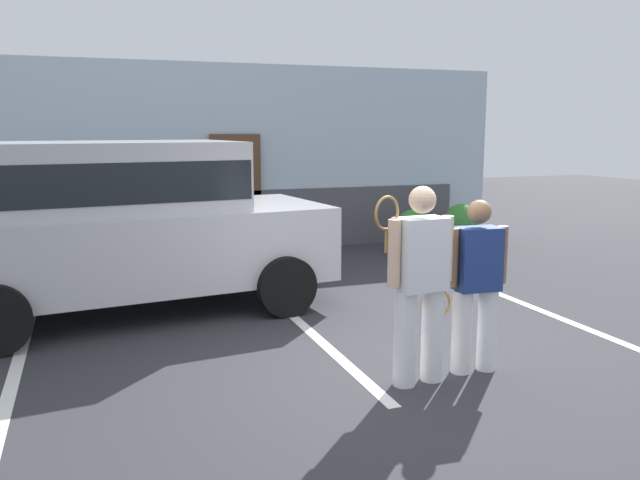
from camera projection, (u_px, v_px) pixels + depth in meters
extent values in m
plane|color=#2D2D33|center=(385.00, 373.00, 5.89)|extent=(40.00, 40.00, 0.00)
cube|color=silver|center=(18.00, 360.00, 6.22)|extent=(0.12, 4.40, 0.01)
cube|color=silver|center=(307.00, 329.00, 7.20)|extent=(0.12, 4.40, 0.01)
cube|color=silver|center=(526.00, 305.00, 8.18)|extent=(0.12, 4.40, 0.01)
cube|color=silver|center=(231.00, 159.00, 11.60)|extent=(10.41, 0.30, 3.32)
cube|color=#4C4C51|center=(235.00, 222.00, 11.61)|extent=(8.75, 0.10, 1.10)
cube|color=brown|center=(236.00, 194.00, 11.51)|extent=(0.90, 0.06, 2.10)
cube|color=#B7B7BC|center=(135.00, 247.00, 7.74)|extent=(4.79, 2.41, 0.90)
cube|color=#B7B7BC|center=(109.00, 177.00, 7.49)|extent=(3.08, 2.08, 0.80)
cube|color=black|center=(109.00, 178.00, 7.49)|extent=(3.03, 2.09, 0.44)
cylinder|color=black|center=(233.00, 258.00, 9.34)|extent=(0.74, 0.34, 0.72)
cylinder|color=black|center=(285.00, 286.00, 7.66)|extent=(0.74, 0.34, 0.72)
cylinder|color=white|center=(432.00, 334.00, 5.68)|extent=(0.20, 0.20, 0.84)
cylinder|color=white|center=(405.00, 339.00, 5.55)|extent=(0.20, 0.20, 0.84)
cube|color=silver|center=(421.00, 254.00, 5.49)|extent=(0.45, 0.31, 0.62)
sphere|color=beige|center=(422.00, 200.00, 5.41)|extent=(0.23, 0.23, 0.23)
cylinder|color=beige|center=(447.00, 248.00, 5.60)|extent=(0.11, 0.11, 0.57)
cylinder|color=beige|center=(394.00, 253.00, 5.37)|extent=(0.11, 0.11, 0.57)
torus|color=olive|center=(387.00, 213.00, 5.34)|extent=(0.28, 0.14, 0.29)
cylinder|color=olive|center=(386.00, 241.00, 5.38)|extent=(0.03, 0.03, 0.20)
cylinder|color=white|center=(487.00, 329.00, 5.93)|extent=(0.18, 0.18, 0.77)
cylinder|color=white|center=(462.00, 332.00, 5.86)|extent=(0.18, 0.18, 0.77)
cube|color=navy|center=(477.00, 259.00, 5.78)|extent=(0.41, 0.27, 0.57)
sphere|color=#8C6647|center=(479.00, 212.00, 5.70)|extent=(0.21, 0.21, 0.21)
cylinder|color=#8C6647|center=(502.00, 255.00, 5.84)|extent=(0.10, 0.10, 0.52)
cylinder|color=#8C6647|center=(453.00, 258.00, 5.71)|extent=(0.10, 0.10, 0.52)
torus|color=olive|center=(435.00, 304.00, 5.79)|extent=(0.37, 0.05, 0.37)
cylinder|color=olive|center=(436.00, 278.00, 5.75)|extent=(0.03, 0.03, 0.20)
cylinder|color=#9E5638|center=(412.00, 246.00, 11.61)|extent=(0.38, 0.38, 0.23)
sphere|color=#387F33|center=(413.00, 226.00, 11.55)|extent=(0.59, 0.59, 0.59)
cylinder|color=brown|center=(460.00, 243.00, 11.88)|extent=(0.41, 0.41, 0.25)
sphere|color=#387F33|center=(461.00, 221.00, 11.81)|extent=(0.64, 0.64, 0.64)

